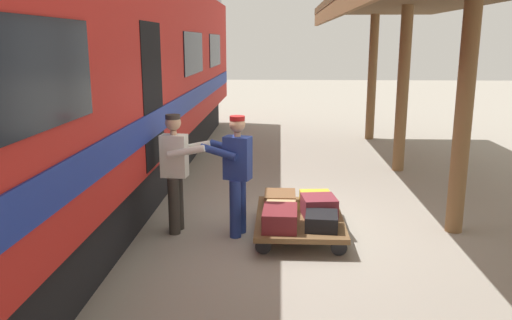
{
  "coord_description": "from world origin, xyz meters",
  "views": [
    {
      "loc": [
        0.34,
        7.2,
        2.69
      ],
      "look_at": [
        0.65,
        0.53,
        1.15
      ],
      "focal_mm": 36.26,
      "sensor_mm": 36.0,
      "label": 1
    }
  ],
  "objects_px": {
    "luggage_cart": "(299,218)",
    "suitcase_tan_vintage": "(280,210)",
    "suitcase_maroon_trunk": "(280,218)",
    "train_car": "(48,87)",
    "suitcase_yellow_case": "(316,199)",
    "porter_in_overalls": "(236,171)",
    "porter_by_door": "(176,169)",
    "suitcase_black_hardshell": "(322,221)",
    "suitcase_brown_leather": "(280,199)",
    "suitcase_burgundy_valise": "(319,206)"
  },
  "relations": [
    {
      "from": "suitcase_tan_vintage",
      "to": "luggage_cart",
      "type": "bearing_deg",
      "value": -180.0
    },
    {
      "from": "suitcase_brown_leather",
      "to": "porter_by_door",
      "type": "xyz_separation_m",
      "value": [
        1.47,
        0.46,
        0.55
      ]
    },
    {
      "from": "suitcase_brown_leather",
      "to": "porter_by_door",
      "type": "height_order",
      "value": "porter_by_door"
    },
    {
      "from": "suitcase_black_hardshell",
      "to": "porter_in_overalls",
      "type": "distance_m",
      "value": 1.36
    },
    {
      "from": "train_car",
      "to": "porter_by_door",
      "type": "bearing_deg",
      "value": 174.03
    },
    {
      "from": "suitcase_brown_leather",
      "to": "porter_in_overalls",
      "type": "bearing_deg",
      "value": 41.53
    },
    {
      "from": "suitcase_burgundy_valise",
      "to": "suitcase_tan_vintage",
      "type": "distance_m",
      "value": 0.55
    },
    {
      "from": "porter_in_overalls",
      "to": "porter_by_door",
      "type": "relative_size",
      "value": 1.0
    },
    {
      "from": "suitcase_burgundy_valise",
      "to": "suitcase_yellow_case",
      "type": "bearing_deg",
      "value": -90.0
    },
    {
      "from": "suitcase_brown_leather",
      "to": "suitcase_yellow_case",
      "type": "bearing_deg",
      "value": 180.0
    },
    {
      "from": "suitcase_burgundy_valise",
      "to": "porter_by_door",
      "type": "distance_m",
      "value": 2.08
    },
    {
      "from": "porter_by_door",
      "to": "suitcase_black_hardshell",
      "type": "bearing_deg",
      "value": 165.16
    },
    {
      "from": "luggage_cart",
      "to": "porter_in_overalls",
      "type": "distance_m",
      "value": 1.12
    },
    {
      "from": "train_car",
      "to": "suitcase_yellow_case",
      "type": "relative_size",
      "value": 38.69
    },
    {
      "from": "suitcase_yellow_case",
      "to": "suitcase_black_hardshell",
      "type": "relative_size",
      "value": 1.09
    },
    {
      "from": "suitcase_burgundy_valise",
      "to": "suitcase_black_hardshell",
      "type": "distance_m",
      "value": 0.5
    },
    {
      "from": "train_car",
      "to": "suitcase_burgundy_valise",
      "type": "height_order",
      "value": "train_car"
    },
    {
      "from": "suitcase_maroon_trunk",
      "to": "suitcase_black_hardshell",
      "type": "height_order",
      "value": "suitcase_maroon_trunk"
    },
    {
      "from": "train_car",
      "to": "suitcase_yellow_case",
      "type": "bearing_deg",
      "value": -176.03
    },
    {
      "from": "suitcase_maroon_trunk",
      "to": "train_car",
      "type": "bearing_deg",
      "value": -12.42
    },
    {
      "from": "suitcase_maroon_trunk",
      "to": "suitcase_tan_vintage",
      "type": "height_order",
      "value": "suitcase_maroon_trunk"
    },
    {
      "from": "luggage_cart",
      "to": "suitcase_yellow_case",
      "type": "relative_size",
      "value": 3.44
    },
    {
      "from": "train_car",
      "to": "suitcase_tan_vintage",
      "type": "xyz_separation_m",
      "value": [
        -3.3,
        0.23,
        -1.7
      ]
    },
    {
      "from": "luggage_cart",
      "to": "suitcase_burgundy_valise",
      "type": "bearing_deg",
      "value": 180.0
    },
    {
      "from": "suitcase_tan_vintage",
      "to": "suitcase_black_hardshell",
      "type": "relative_size",
      "value": 1.12
    },
    {
      "from": "luggage_cart",
      "to": "porter_by_door",
      "type": "relative_size",
      "value": 1.06
    },
    {
      "from": "luggage_cart",
      "to": "suitcase_maroon_trunk",
      "type": "xyz_separation_m",
      "value": [
        0.27,
        0.5,
        0.17
      ]
    },
    {
      "from": "suitcase_yellow_case",
      "to": "porter_in_overalls",
      "type": "xyz_separation_m",
      "value": [
        1.16,
        0.54,
        0.56
      ]
    },
    {
      "from": "train_car",
      "to": "suitcase_tan_vintage",
      "type": "bearing_deg",
      "value": 176.02
    },
    {
      "from": "suitcase_brown_leather",
      "to": "suitcase_burgundy_valise",
      "type": "bearing_deg",
      "value": 137.78
    },
    {
      "from": "suitcase_tan_vintage",
      "to": "porter_in_overalls",
      "type": "xyz_separation_m",
      "value": [
        0.61,
        0.05,
        0.56
      ]
    },
    {
      "from": "suitcase_maroon_trunk",
      "to": "porter_by_door",
      "type": "relative_size",
      "value": 0.37
    },
    {
      "from": "luggage_cart",
      "to": "porter_in_overalls",
      "type": "bearing_deg",
      "value": 2.92
    },
    {
      "from": "luggage_cart",
      "to": "suitcase_tan_vintage",
      "type": "bearing_deg",
      "value": 0.0
    },
    {
      "from": "porter_in_overalls",
      "to": "suitcase_burgundy_valise",
      "type": "bearing_deg",
      "value": -177.76
    },
    {
      "from": "suitcase_tan_vintage",
      "to": "suitcase_yellow_case",
      "type": "relative_size",
      "value": 1.03
    },
    {
      "from": "suitcase_maroon_trunk",
      "to": "suitcase_black_hardshell",
      "type": "distance_m",
      "value": 0.55
    },
    {
      "from": "suitcase_yellow_case",
      "to": "porter_in_overalls",
      "type": "height_order",
      "value": "porter_in_overalls"
    },
    {
      "from": "suitcase_maroon_trunk",
      "to": "suitcase_yellow_case",
      "type": "height_order",
      "value": "suitcase_maroon_trunk"
    },
    {
      "from": "suitcase_maroon_trunk",
      "to": "suitcase_tan_vintage",
      "type": "distance_m",
      "value": 0.5
    },
    {
      "from": "train_car",
      "to": "suitcase_tan_vintage",
      "type": "height_order",
      "value": "train_car"
    },
    {
      "from": "luggage_cart",
      "to": "suitcase_burgundy_valise",
      "type": "xyz_separation_m",
      "value": [
        -0.27,
        0.0,
        0.18
      ]
    },
    {
      "from": "suitcase_yellow_case",
      "to": "porter_in_overalls",
      "type": "distance_m",
      "value": 1.4
    },
    {
      "from": "luggage_cart",
      "to": "suitcase_brown_leather",
      "type": "bearing_deg",
      "value": -61.15
    },
    {
      "from": "luggage_cart",
      "to": "suitcase_burgundy_valise",
      "type": "distance_m",
      "value": 0.33
    },
    {
      "from": "suitcase_brown_leather",
      "to": "porter_in_overalls",
      "type": "distance_m",
      "value": 0.99
    },
    {
      "from": "luggage_cart",
      "to": "suitcase_tan_vintage",
      "type": "relative_size",
      "value": 3.35
    },
    {
      "from": "train_car",
      "to": "suitcase_black_hardshell",
      "type": "bearing_deg",
      "value": 169.31
    },
    {
      "from": "suitcase_black_hardshell",
      "to": "train_car",
      "type": "bearing_deg",
      "value": -10.69
    },
    {
      "from": "train_car",
      "to": "suitcase_maroon_trunk",
      "type": "xyz_separation_m",
      "value": [
        -3.3,
        0.73,
        -1.65
      ]
    }
  ]
}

